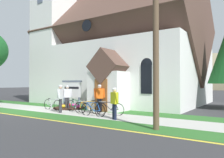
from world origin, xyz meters
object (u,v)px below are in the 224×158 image
object	(u,v)px
bicycle_white	(88,107)
bicycle_red	(76,106)
cyclist_in_white_jersey	(99,96)
bicycle_orange	(93,109)
cyclist_in_yellow_jersey	(67,95)
church_sign	(72,90)
bicycle_yellow	(110,109)
utility_pole	(153,15)
cyclist_in_green_jersey	(60,96)
cyclist_in_orange_jersey	(114,101)
bicycle_green	(52,104)

from	to	relation	value
bicycle_white	bicycle_red	size ratio (longest dim) A/B	0.90
cyclist_in_white_jersey	bicycle_orange	bearing A→B (deg)	-65.19
cyclist_in_yellow_jersey	cyclist_in_white_jersey	world-z (taller)	cyclist_in_white_jersey
bicycle_white	bicycle_red	bearing A→B (deg)	173.65
church_sign	bicycle_yellow	xyz separation A→B (m)	(4.29, -1.32, -0.96)
bicycle_white	bicycle_red	xyz separation A→B (m)	(-1.11, 0.12, 0.01)
bicycle_yellow	bicycle_red	world-z (taller)	bicycle_red
utility_pole	bicycle_red	bearing A→B (deg)	161.20
bicycle_orange	cyclist_in_green_jersey	bearing A→B (deg)	-179.16
church_sign	cyclist_in_orange_jersey	world-z (taller)	church_sign
church_sign	bicycle_red	xyz separation A→B (m)	(1.78, -1.43, -0.95)
cyclist_in_orange_jersey	bicycle_orange	bearing A→B (deg)	168.93
bicycle_orange	utility_pole	bearing A→B (deg)	-17.68
bicycle_orange	cyclist_in_white_jersey	size ratio (longest dim) A/B	0.99
utility_pole	bicycle_yellow	bearing A→B (deg)	148.84
bicycle_red	cyclist_in_green_jersey	bearing A→B (deg)	-124.72
bicycle_white	bicycle_orange	bearing A→B (deg)	-36.22
cyclist_in_green_jersey	bicycle_orange	bearing A→B (deg)	0.84
bicycle_orange	bicycle_yellow	distance (m)	1.02
bicycle_yellow	utility_pole	size ratio (longest dim) A/B	0.21
bicycle_white	bicycle_orange	size ratio (longest dim) A/B	0.93
bicycle_yellow	cyclist_in_orange_jersey	size ratio (longest dim) A/B	1.06
cyclist_in_green_jersey	utility_pole	distance (m)	7.72
church_sign	bicycle_white	size ratio (longest dim) A/B	1.25
cyclist_in_white_jersey	utility_pole	size ratio (longest dim) A/B	0.21
utility_pole	church_sign	bearing A→B (deg)	156.03
church_sign	bicycle_yellow	distance (m)	4.59
bicycle_green	cyclist_in_yellow_jersey	distance (m)	1.19
cyclist_in_green_jersey	utility_pole	world-z (taller)	utility_pole
cyclist_in_yellow_jersey	bicycle_red	bearing A→B (deg)	-25.54
bicycle_green	cyclist_in_white_jersey	xyz separation A→B (m)	(3.41, 0.86, 0.66)
bicycle_red	cyclist_in_yellow_jersey	bearing A→B (deg)	154.46
bicycle_orange	bicycle_yellow	bearing A→B (deg)	59.25
cyclist_in_yellow_jersey	utility_pole	size ratio (longest dim) A/B	0.20
church_sign	bicycle_orange	distance (m)	4.47
bicycle_red	cyclist_in_white_jersey	bearing A→B (deg)	30.33
cyclist_in_yellow_jersey	cyclist_in_orange_jersey	distance (m)	5.49
bicycle_green	bicycle_orange	distance (m)	4.16
bicycle_green	bicycle_white	distance (m)	3.23
bicycle_yellow	bicycle_red	size ratio (longest dim) A/B	0.96
church_sign	cyclist_in_yellow_jersey	xyz separation A→B (m)	(0.23, -0.70, -0.35)
bicycle_white	utility_pole	bearing A→B (deg)	-21.33
bicycle_green	bicycle_orange	xyz separation A→B (m)	(4.11, -0.66, -0.00)
bicycle_red	cyclist_in_yellow_jersey	size ratio (longest dim) A/B	1.07
utility_pole	cyclist_in_yellow_jersey	bearing A→B (deg)	159.80
church_sign	bicycle_red	distance (m)	2.47
church_sign	bicycle_green	size ratio (longest dim) A/B	1.15
bicycle_yellow	cyclist_in_white_jersey	distance (m)	1.53
bicycle_white	bicycle_orange	world-z (taller)	bicycle_white
bicycle_green	bicycle_red	world-z (taller)	bicycle_red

